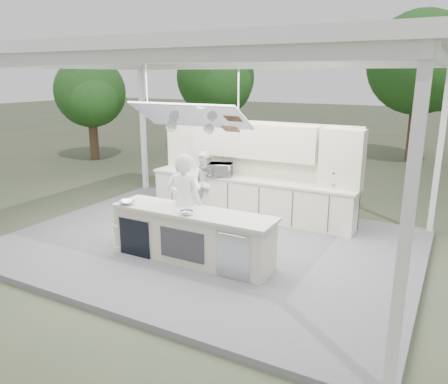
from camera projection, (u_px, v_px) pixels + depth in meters
The scene contains 12 objects.
ground at pixel (209, 247), 8.91m from camera, with size 90.00×90.00×0.00m, color #464C34.
stage_deck at pixel (209, 245), 8.89m from camera, with size 8.00×6.00×0.12m, color slate.
tent at pixel (207, 58), 7.93m from camera, with size 8.20×6.20×3.86m.
demo_island at pixel (191, 236), 7.90m from camera, with size 3.10×0.79×0.95m.
back_counter at pixel (249, 197), 10.37m from camera, with size 5.08×0.72×0.95m.
back_wall_unit at pixel (271, 157), 10.09m from camera, with size 5.05×0.48×2.25m.
tree_cluster at pixel (336, 78), 16.41m from camera, with size 19.55×9.40×5.85m.
head_chef at pixel (184, 204), 8.14m from camera, with size 0.70×0.46×1.92m, color white.
sous_chef at pixel (206, 183), 10.44m from camera, with size 0.75×0.59×1.55m, color white.
toaster_oven at pixel (220, 170), 10.34m from camera, with size 0.57×0.39×0.32m, color silver.
bowl_large at pixel (127, 202), 8.15m from camera, with size 0.29×0.29×0.07m, color silver.
bowl_small at pixel (187, 213), 7.53m from camera, with size 0.23×0.23×0.07m, color silver.
Camera 1 is at (4.24, -7.15, 3.42)m, focal length 35.00 mm.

